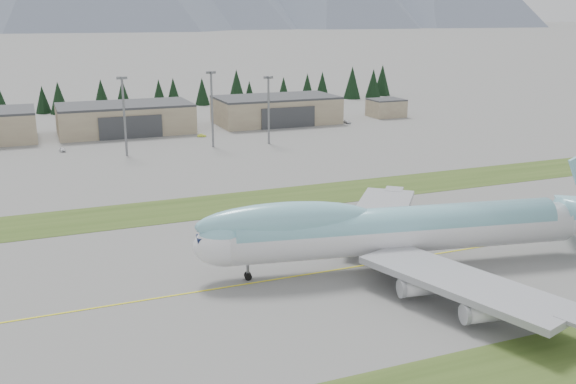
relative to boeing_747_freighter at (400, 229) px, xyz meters
name	(u,v)px	position (x,y,z in m)	size (l,w,h in m)	color
ground	(342,269)	(-9.35, 2.78, -6.97)	(7000.00, 7000.00, 0.00)	slate
grass_strip_near	(485,382)	(-9.35, -35.22, -6.97)	(400.00, 14.00, 0.08)	#374E1B
grass_strip_far	(257,201)	(-9.35, 47.78, -6.97)	(400.00, 18.00, 0.08)	#374E1B
taxiway_line_main	(342,269)	(-9.35, 2.78, -6.97)	(400.00, 0.40, 0.02)	yellow
boeing_747_freighter	(400,229)	(0.00, 0.00, 0.00)	(80.64, 68.26, 21.14)	silver
hangar_center	(125,118)	(-24.35, 152.68, -1.58)	(48.00, 26.60, 10.80)	gray
hangar_right	(276,110)	(35.65, 152.68, -1.58)	(48.00, 26.60, 10.80)	gray
control_shed	(386,108)	(85.65, 150.78, -3.17)	(14.00, 12.00, 7.60)	gray
floodlight_masts	(129,101)	(-28.18, 113.02, 9.57)	(119.73, 6.40, 24.81)	slate
service_vehicle_a	(63,152)	(-48.44, 124.97, -6.97)	(1.52, 3.77, 1.29)	silver
service_vehicle_b	(202,137)	(-0.38, 133.43, -6.97)	(1.11, 3.14, 1.04)	#CEE238
service_vehicle_c	(347,124)	(61.65, 140.42, -6.97)	(1.74, 4.29, 1.24)	silver
conifer_belt	(163,92)	(2.01, 214.66, 0.26)	(273.92, 15.94, 16.99)	black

